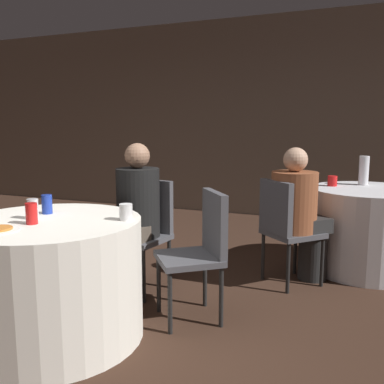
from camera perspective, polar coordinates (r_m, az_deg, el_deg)
The scene contains 15 objects.
ground_plane at distance 2.97m, azimuth -17.15°, elevation -17.54°, with size 16.00×16.00×0.00m, color #382319.
wall_back at distance 6.32m, azimuth 6.39°, elevation 9.73°, with size 16.00×0.06×2.80m.
table_near at distance 2.80m, azimuth -18.26°, elevation -11.01°, with size 1.11×1.11×0.74m.
table_far at distance 4.20m, azimuth 22.42°, elevation -4.59°, with size 1.06×1.06×0.74m.
chair_near_northeast at distance 2.87m, azimuth 1.31°, elevation -6.85°, with size 0.56×0.56×0.87m.
chair_near_north at distance 3.43m, azimuth -6.20°, elevation -4.28°, with size 0.45×0.46×0.87m.
chair_far_southwest at distance 3.54m, azimuth 12.19°, elevation -4.03°, with size 0.57×0.57×0.87m.
person_black_shirt at distance 3.30m, azimuth -7.87°, elevation -3.66°, with size 0.36×0.50×1.17m.
person_floral_shirt at distance 3.62m, azimuth 14.16°, elevation -2.82°, with size 0.50×0.50×1.13m.
soda_can_red at distance 2.61m, azimuth -20.61°, elevation -2.70°, with size 0.07×0.07×0.12m.
soda_can_silver at distance 2.75m, azimuth -20.46°, elevation -2.11°, with size 0.07×0.07×0.12m.
soda_can_blue at distance 2.88m, azimuth -18.77°, elevation -1.55°, with size 0.07×0.07×0.12m.
cup_near at distance 2.58m, azimuth -8.80°, elevation -2.66°, with size 0.08×0.08×0.10m.
bottle_far at distance 4.35m, azimuth 21.94°, elevation 2.67°, with size 0.09×0.09×0.28m.
cup_far at distance 4.19m, azimuth 18.21°, elevation 1.41°, with size 0.09×0.09×0.10m.
Camera 1 is at (1.73, -2.03, 1.30)m, focal length 40.00 mm.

